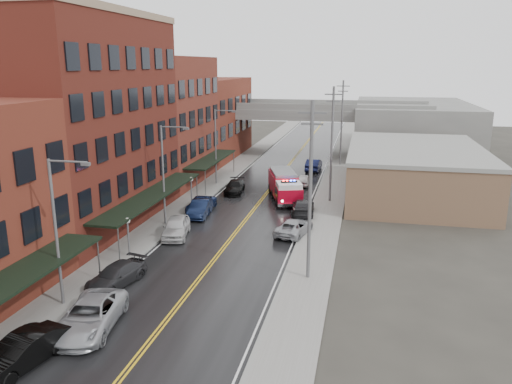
# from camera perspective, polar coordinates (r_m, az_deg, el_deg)

# --- Properties ---
(road) EXTENTS (11.00, 160.00, 0.02)m
(road) POSITION_cam_1_polar(r_m,az_deg,el_deg) (49.59, -0.35, -2.15)
(road) COLOR black
(road) RESTS_ON ground
(sidewalk_left) EXTENTS (3.00, 160.00, 0.15)m
(sidewalk_left) POSITION_cam_1_polar(r_m,az_deg,el_deg) (51.61, -8.29, -1.57)
(sidewalk_left) COLOR slate
(sidewalk_left) RESTS_ON ground
(sidewalk_right) EXTENTS (3.00, 160.00, 0.15)m
(sidewalk_right) POSITION_cam_1_polar(r_m,az_deg,el_deg) (48.55, 8.09, -2.58)
(sidewalk_right) COLOR slate
(sidewalk_right) RESTS_ON ground
(curb_left) EXTENTS (0.30, 160.00, 0.15)m
(curb_left) POSITION_cam_1_polar(r_m,az_deg,el_deg) (51.06, -6.55, -1.68)
(curb_left) COLOR gray
(curb_left) RESTS_ON ground
(curb_right) EXTENTS (0.30, 160.00, 0.15)m
(curb_right) POSITION_cam_1_polar(r_m,az_deg,el_deg) (48.69, 6.15, -2.47)
(curb_right) COLOR gray
(curb_right) RESTS_ON ground
(brick_building_b) EXTENTS (9.00, 20.00, 18.00)m
(brick_building_b) POSITION_cam_1_polar(r_m,az_deg,el_deg) (46.27, -18.80, 7.26)
(brick_building_b) COLOR #4C1914
(brick_building_b) RESTS_ON ground
(brick_building_c) EXTENTS (9.00, 15.00, 15.00)m
(brick_building_c) POSITION_cam_1_polar(r_m,az_deg,el_deg) (61.99, -10.37, 8.02)
(brick_building_c) COLOR brown
(brick_building_c) RESTS_ON ground
(brick_building_far) EXTENTS (9.00, 20.00, 12.00)m
(brick_building_far) POSITION_cam_1_polar(r_m,az_deg,el_deg) (78.49, -5.40, 8.39)
(brick_building_far) COLOR maroon
(brick_building_far) RESTS_ON ground
(tan_building) EXTENTS (14.00, 22.00, 5.00)m
(tan_building) POSITION_cam_1_polar(r_m,az_deg,el_deg) (57.82, 17.59, 2.11)
(tan_building) COLOR brown
(tan_building) RESTS_ON ground
(right_far_block) EXTENTS (18.00, 30.00, 8.00)m
(right_far_block) POSITION_cam_1_polar(r_m,az_deg,el_deg) (87.28, 17.36, 7.09)
(right_far_block) COLOR slate
(right_far_block) RESTS_ON ground
(awning_0) EXTENTS (2.60, 16.00, 3.09)m
(awning_0) POSITION_cam_1_polar(r_m,az_deg,el_deg) (29.35, -27.10, -9.61)
(awning_0) COLOR black
(awning_0) RESTS_ON ground
(awning_1) EXTENTS (2.60, 18.00, 3.09)m
(awning_1) POSITION_cam_1_polar(r_m,az_deg,el_deg) (44.68, -11.78, -0.36)
(awning_1) COLOR black
(awning_1) RESTS_ON ground
(awning_2) EXTENTS (2.60, 13.00, 3.09)m
(awning_2) POSITION_cam_1_polar(r_m,az_deg,el_deg) (60.66, -5.09, 3.75)
(awning_2) COLOR black
(awning_2) RESTS_ON ground
(globe_lamp_1) EXTENTS (0.44, 0.44, 3.12)m
(globe_lamp_1) POSITION_cam_1_polar(r_m,az_deg,el_deg) (38.36, -14.45, -4.03)
(globe_lamp_1) COLOR #59595B
(globe_lamp_1) RESTS_ON ground
(globe_lamp_2) EXTENTS (0.44, 0.44, 3.12)m
(globe_lamp_2) POSITION_cam_1_polar(r_m,az_deg,el_deg) (50.73, -7.43, 0.80)
(globe_lamp_2) COLOR #59595B
(globe_lamp_2) RESTS_ON ground
(street_lamp_0) EXTENTS (2.64, 0.22, 9.00)m
(street_lamp_0) POSITION_cam_1_polar(r_m,az_deg,el_deg) (31.04, -21.60, -3.42)
(street_lamp_0) COLOR #59595B
(street_lamp_0) RESTS_ON ground
(street_lamp_1) EXTENTS (2.64, 0.22, 9.00)m
(street_lamp_1) POSITION_cam_1_polar(r_m,az_deg,el_deg) (44.71, -10.30, 2.61)
(street_lamp_1) COLOR #59595B
(street_lamp_1) RESTS_ON ground
(street_lamp_2) EXTENTS (2.64, 0.22, 9.00)m
(street_lamp_2) POSITION_cam_1_polar(r_m,az_deg,el_deg) (59.55, -4.41, 5.72)
(street_lamp_2) COLOR #59595B
(street_lamp_2) RESTS_ON ground
(utility_pole_0) EXTENTS (1.80, 0.24, 12.00)m
(utility_pole_0) POSITION_cam_1_polar(r_m,az_deg,el_deg) (32.49, 6.22, 0.36)
(utility_pole_0) COLOR #59595B
(utility_pole_0) RESTS_ON ground
(utility_pole_1) EXTENTS (1.80, 0.24, 12.00)m
(utility_pole_1) POSITION_cam_1_polar(r_m,az_deg,el_deg) (52.06, 8.66, 5.59)
(utility_pole_1) COLOR #59595B
(utility_pole_1) RESTS_ON ground
(utility_pole_2) EXTENTS (1.80, 0.24, 12.00)m
(utility_pole_2) POSITION_cam_1_polar(r_m,az_deg,el_deg) (71.87, 9.77, 7.94)
(utility_pole_2) COLOR #59595B
(utility_pole_2) RESTS_ON ground
(overpass) EXTENTS (40.00, 10.00, 7.50)m
(overpass) POSITION_cam_1_polar(r_m,az_deg,el_deg) (79.48, 4.77, 8.47)
(overpass) COLOR slate
(overpass) RESTS_ON ground
(fire_truck) EXTENTS (5.08, 8.47, 2.95)m
(fire_truck) POSITION_cam_1_polar(r_m,az_deg,el_deg) (53.31, 3.30, 0.77)
(fire_truck) COLOR #B2081F
(fire_truck) RESTS_ON ground
(parked_car_left_1) EXTENTS (2.66, 5.10, 1.60)m
(parked_car_left_1) POSITION_cam_1_polar(r_m,az_deg,el_deg) (27.43, -25.15, -16.21)
(parked_car_left_1) COLOR black
(parked_car_left_1) RESTS_ON ground
(parked_car_left_2) EXTENTS (3.63, 6.27, 1.64)m
(parked_car_left_2) POSITION_cam_1_polar(r_m,az_deg,el_deg) (29.48, -18.45, -13.27)
(parked_car_left_2) COLOR #9A9CA1
(parked_car_left_2) RESTS_ON ground
(parked_car_left_3) EXTENTS (3.00, 5.15, 1.40)m
(parked_car_left_3) POSITION_cam_1_polar(r_m,az_deg,el_deg) (34.43, -15.69, -9.15)
(parked_car_left_3) COLOR #27272A
(parked_car_left_3) RESTS_ON ground
(parked_car_left_4) EXTENTS (2.92, 5.20, 1.67)m
(parked_car_left_4) POSITION_cam_1_polar(r_m,az_deg,el_deg) (42.63, -9.13, -3.97)
(parked_car_left_4) COLOR silver
(parked_car_left_4) RESTS_ON ground
(parked_car_left_5) EXTENTS (2.10, 4.84, 1.55)m
(parked_car_left_5) POSITION_cam_1_polar(r_m,az_deg,el_deg) (47.98, -6.41, -1.87)
(parked_car_left_5) COLOR black
(parked_car_left_5) RESTS_ON ground
(parked_car_left_6) EXTENTS (2.66, 5.11, 1.37)m
(parked_car_left_6) POSITION_cam_1_polar(r_m,az_deg,el_deg) (49.60, -6.30, -1.42)
(parked_car_left_6) COLOR #111D42
(parked_car_left_6) RESTS_ON ground
(parked_car_left_7) EXTENTS (2.42, 4.94, 1.38)m
(parked_car_left_7) POSITION_cam_1_polar(r_m,az_deg,el_deg) (56.36, -2.46, 0.59)
(parked_car_left_7) COLOR black
(parked_car_left_7) RESTS_ON ground
(parked_car_right_0) EXTENTS (3.23, 5.19, 1.34)m
(parked_car_right_0) POSITION_cam_1_polar(r_m,az_deg,el_deg) (42.71, 4.38, -4.03)
(parked_car_right_0) COLOR #989AA0
(parked_car_right_0) RESTS_ON ground
(parked_car_right_1) EXTENTS (2.59, 5.38, 1.51)m
(parked_car_right_1) POSITION_cam_1_polar(r_m,az_deg,el_deg) (48.38, 5.38, -1.73)
(parked_car_right_1) COLOR black
(parked_car_right_1) RESTS_ON ground
(parked_car_right_2) EXTENTS (1.67, 3.96, 1.34)m
(parked_car_right_2) POSITION_cam_1_polar(r_m,az_deg,el_deg) (60.09, 5.51, 1.38)
(parked_car_right_2) COLOR silver
(parked_car_right_2) RESTS_ON ground
(parked_car_right_3) EXTENTS (1.91, 5.07, 1.65)m
(parked_car_right_3) POSITION_cam_1_polar(r_m,az_deg,el_deg) (68.54, 6.61, 3.11)
(parked_car_right_3) COLOR #0E1334
(parked_car_right_3) RESTS_ON ground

